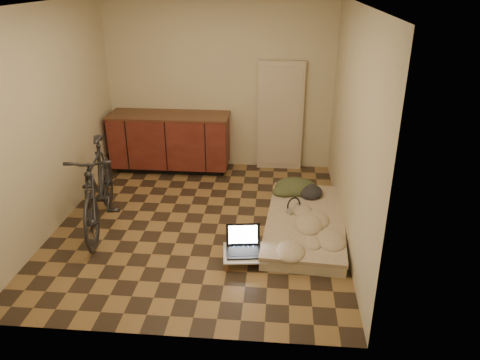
# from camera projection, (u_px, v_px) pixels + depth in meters

# --- Properties ---
(room_shell) EXTENTS (3.50, 4.00, 2.60)m
(room_shell) POSITION_uv_depth(u_px,v_px,m) (197.00, 124.00, 5.36)
(room_shell) COLOR brown
(room_shell) RESTS_ON ground
(cabinets) EXTENTS (1.84, 0.62, 0.91)m
(cabinets) POSITION_uv_depth(u_px,v_px,m) (170.00, 142.00, 7.31)
(cabinets) COLOR black
(cabinets) RESTS_ON ground
(appliance_panel) EXTENTS (0.70, 0.10, 1.70)m
(appliance_panel) POSITION_uv_depth(u_px,v_px,m) (280.00, 116.00, 7.23)
(appliance_panel) COLOR beige
(appliance_panel) RESTS_ON ground
(bicycle) EXTENTS (0.87, 1.90, 1.18)m
(bicycle) POSITION_uv_depth(u_px,v_px,m) (98.00, 183.00, 5.59)
(bicycle) COLOR black
(bicycle) RESTS_ON ground
(futon) EXTENTS (1.06, 2.00, 0.17)m
(futon) POSITION_uv_depth(u_px,v_px,m) (305.00, 223.00, 5.72)
(futon) COLOR beige
(futon) RESTS_ON ground
(clothing_pile) EXTENTS (0.62, 0.53, 0.23)m
(clothing_pile) POSITION_uv_depth(u_px,v_px,m) (299.00, 184.00, 6.31)
(clothing_pile) COLOR #374025
(clothing_pile) RESTS_ON futon
(headphones) EXTENTS (0.33, 0.33, 0.16)m
(headphones) POSITION_uv_depth(u_px,v_px,m) (294.00, 205.00, 5.80)
(headphones) COLOR black
(headphones) RESTS_ON futon
(lap_desk) EXTENTS (0.70, 0.50, 0.11)m
(lap_desk) POSITION_uv_depth(u_px,v_px,m) (253.00, 253.00, 5.09)
(lap_desk) COLOR brown
(lap_desk) RESTS_ON ground
(laptop) EXTENTS (0.42, 0.38, 0.26)m
(laptop) POSITION_uv_depth(u_px,v_px,m) (244.00, 246.00, 5.10)
(laptop) COLOR black
(laptop) RESTS_ON lap_desk
(mouse) EXTENTS (0.10, 0.12, 0.03)m
(mouse) POSITION_uv_depth(u_px,v_px,m) (273.00, 250.00, 5.10)
(mouse) COLOR white
(mouse) RESTS_ON lap_desk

